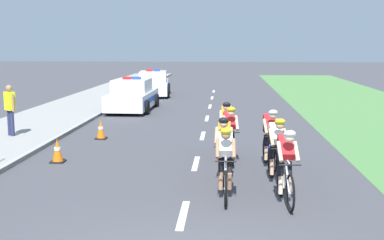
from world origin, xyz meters
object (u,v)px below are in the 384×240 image
Objects in this scene: police_car_nearest at (133,96)px; traffic_cone_near at (101,130)px; traffic_cone_mid at (57,151)px; cyclist_fifth at (230,133)px; cyclist_sixth at (270,137)px; spectator_closest at (10,107)px; cyclist_second at (286,165)px; police_car_second at (153,84)px; cyclist_lead at (225,162)px; cyclist_third at (224,148)px; cyclist_fourth at (277,149)px; cyclist_seventh at (226,127)px.

police_car_nearest reaches higher than traffic_cone_near.
cyclist_fifth is at bearing 3.40° from traffic_cone_mid.
cyclist_fifth is 1.12m from cyclist_sixth.
cyclist_sixth is at bearing -21.83° from spectator_closest.
cyclist_second reaches higher than traffic_cone_mid.
traffic_cone_near is (-5.23, 3.51, -0.48)m from cyclist_sixth.
cyclist_lead is at bearing -77.78° from police_car_second.
cyclist_lead is 1.03× the size of spectator_closest.
police_car_second reaches higher than cyclist_third.
cyclist_fourth is 0.39× the size of police_car_nearest.
cyclist_second is 1.00× the size of cyclist_sixth.
cyclist_fifth is 1.03× the size of spectator_closest.
cyclist_second is 21.07m from police_car_second.
cyclist_third is 19.25m from police_car_second.
cyclist_seventh is at bearing 94.64° from cyclist_fifth.
cyclist_lead and cyclist_second have the same top height.
traffic_cone_mid is 4.09m from spectator_closest.
cyclist_third is at bearing -19.31° from traffic_cone_mid.
cyclist_seventh is (-1.15, 4.45, 0.00)m from cyclist_second.
cyclist_lead and cyclist_third have the same top height.
cyclist_lead is at bearing -92.03° from cyclist_fifth.
spectator_closest is (-2.93, -0.24, 0.77)m from traffic_cone_near.
police_car_second is at bearing 79.28° from spectator_closest.
cyclist_sixth is (1.01, -0.47, 0.00)m from cyclist_fifth.
cyclist_third is at bearing -130.93° from cyclist_sixth.
cyclist_sixth is at bearing -2.10° from traffic_cone_mid.
police_car_second reaches higher than traffic_cone_mid.
traffic_cone_near and traffic_cone_mid have the same top height.
cyclist_second is 1.00× the size of cyclist_fourth.
cyclist_sixth is (-0.02, 1.45, 0.00)m from cyclist_fourth.
cyclist_lead and cyclist_seventh have the same top height.
cyclist_third is at bearing -94.66° from cyclist_fifth.
cyclist_seventh reaches higher than traffic_cone_mid.
cyclist_lead and cyclist_fourth have the same top height.
cyclist_lead is at bearing -71.86° from police_car_nearest.
police_car_nearest is (-4.38, 9.06, -0.11)m from cyclist_seventh.
cyclist_lead is 20.58m from police_car_second.
police_car_second is at bearing 105.43° from cyclist_seventh.
cyclist_lead is 1.00× the size of cyclist_third.
cyclist_fifth is 7.68m from spectator_closest.
spectator_closest is (-2.68, -7.33, 0.40)m from police_car_nearest.
cyclist_second is 6.44m from traffic_cone_mid.
spectator_closest reaches higher than traffic_cone_near.
cyclist_second is at bearing -36.94° from spectator_closest.
spectator_closest is (-8.16, 3.27, 0.30)m from cyclist_sixth.
police_car_nearest reaches higher than cyclist_sixth.
cyclist_third reaches higher than traffic_cone_mid.
cyclist_lead is 1.00× the size of cyclist_sixth.
traffic_cone_near is at bearing -87.93° from police_car_nearest.
police_car_second is at bearing 102.22° from cyclist_lead.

